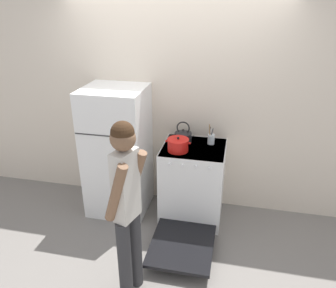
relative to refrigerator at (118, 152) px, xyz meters
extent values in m
plane|color=slate|center=(0.62, 0.33, -0.78)|extent=(14.00, 14.00, 0.00)
cube|color=beige|center=(0.62, 0.36, 0.50)|extent=(10.00, 0.06, 2.55)
cube|color=white|center=(0.00, 0.00, 0.00)|extent=(0.70, 0.66, 1.56)
cube|color=#2D2D2D|center=(0.00, -0.33, 0.34)|extent=(0.69, 0.01, 0.01)
cylinder|color=#B2B5BA|center=(0.22, -0.34, -0.09)|extent=(0.02, 0.02, 0.50)
cube|color=white|center=(0.92, 0.01, -0.32)|extent=(0.71, 0.64, 0.93)
cube|color=black|center=(0.92, 0.01, 0.14)|extent=(0.70, 0.63, 0.02)
cube|color=black|center=(0.92, -0.29, -0.33)|extent=(0.61, 0.05, 0.71)
cylinder|color=black|center=(0.76, -0.12, 0.14)|extent=(0.21, 0.21, 0.01)
cylinder|color=black|center=(1.08, -0.12, 0.14)|extent=(0.21, 0.21, 0.01)
cylinder|color=black|center=(0.76, 0.14, 0.14)|extent=(0.21, 0.21, 0.01)
cylinder|color=black|center=(1.08, 0.14, 0.14)|extent=(0.21, 0.21, 0.01)
cylinder|color=silver|center=(0.70, -0.33, 0.08)|extent=(0.04, 0.02, 0.04)
cylinder|color=silver|center=(0.85, -0.33, 0.08)|extent=(0.04, 0.02, 0.04)
cylinder|color=silver|center=(0.99, -0.33, 0.08)|extent=(0.04, 0.02, 0.04)
cylinder|color=silver|center=(1.13, -0.33, 0.08)|extent=(0.04, 0.02, 0.04)
cube|color=black|center=(0.92, -0.69, -0.66)|extent=(0.65, 0.75, 0.04)
cube|color=#99999E|center=(0.92, -0.07, -0.36)|extent=(0.57, 0.35, 0.01)
cylinder|color=red|center=(0.76, -0.12, 0.21)|extent=(0.23, 0.23, 0.12)
cylinder|color=red|center=(0.76, -0.12, 0.28)|extent=(0.24, 0.24, 0.02)
sphere|color=black|center=(0.76, -0.12, 0.30)|extent=(0.03, 0.03, 0.03)
cylinder|color=red|center=(0.63, -0.12, 0.25)|extent=(0.03, 0.02, 0.02)
cylinder|color=red|center=(0.88, -0.12, 0.25)|extent=(0.03, 0.02, 0.02)
cylinder|color=black|center=(0.77, 0.14, 0.20)|extent=(0.20, 0.20, 0.11)
cone|color=black|center=(0.77, 0.14, 0.27)|extent=(0.19, 0.19, 0.03)
sphere|color=black|center=(0.77, 0.14, 0.29)|extent=(0.02, 0.02, 0.02)
cone|color=black|center=(0.86, 0.14, 0.21)|extent=(0.11, 0.03, 0.09)
torus|color=black|center=(0.77, 0.14, 0.32)|extent=(0.15, 0.01, 0.15)
cylinder|color=silver|center=(1.09, 0.14, 0.20)|extent=(0.08, 0.08, 0.11)
cylinder|color=#9E7547|center=(1.08, 0.13, 0.28)|extent=(0.03, 0.02, 0.22)
cylinder|color=#232326|center=(1.08, 0.16, 0.26)|extent=(0.03, 0.01, 0.18)
cylinder|color=#B2B5BA|center=(1.08, 0.14, 0.25)|extent=(0.03, 0.04, 0.17)
cylinder|color=#4C4C51|center=(1.09, 0.14, 0.25)|extent=(0.04, 0.01, 0.17)
cylinder|color=#2D2D30|center=(0.52, -1.30, -0.37)|extent=(0.12, 0.12, 0.81)
cylinder|color=#2D2D30|center=(0.57, -1.15, -0.37)|extent=(0.12, 0.12, 0.81)
cube|color=beige|center=(0.54, -1.22, 0.34)|extent=(0.19, 0.26, 0.61)
cylinder|color=brown|center=(0.51, -1.34, 0.34)|extent=(0.26, 0.15, 0.54)
cylinder|color=brown|center=(0.58, -1.10, 0.34)|extent=(0.26, 0.15, 0.54)
sphere|color=brown|center=(0.54, -1.22, 0.75)|extent=(0.20, 0.20, 0.20)
sphere|color=#382314|center=(0.54, -1.22, 0.79)|extent=(0.18, 0.18, 0.18)
camera|label=1|loc=(1.34, -3.32, 1.71)|focal=35.00mm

